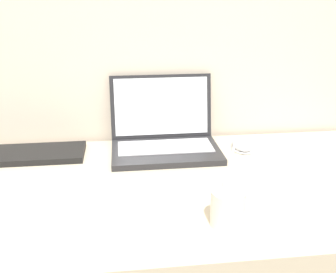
{
  "coord_description": "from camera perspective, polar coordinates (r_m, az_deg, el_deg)",
  "views": [
    {
      "loc": [
        -0.19,
        -0.64,
        1.25
      ],
      "look_at": [
        -0.05,
        0.52,
        0.82
      ],
      "focal_mm": 42.0,
      "sensor_mm": 36.0,
      "label": 1
    }
  ],
  "objects": [
    {
      "name": "laptop",
      "position": [
        1.35,
        -0.56,
        0.29
      ],
      "size": [
        0.36,
        0.28,
        0.24
      ],
      "color": "#232326",
      "rests_on": "desk"
    },
    {
      "name": "drink_cup",
      "position": [
        0.94,
        8.65,
        -10.08
      ],
      "size": [
        0.08,
        0.08,
        0.21
      ],
      "color": "silver",
      "rests_on": "desk"
    },
    {
      "name": "computer_mouse",
      "position": [
        1.39,
        10.74,
        -1.27
      ],
      "size": [
        0.07,
        0.11,
        0.03
      ],
      "color": "white",
      "rests_on": "desk"
    },
    {
      "name": "external_keyboard",
      "position": [
        1.39,
        -20.7,
        -2.47
      ],
      "size": [
        0.42,
        0.16,
        0.02
      ],
      "color": "black",
      "rests_on": "desk"
    }
  ]
}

